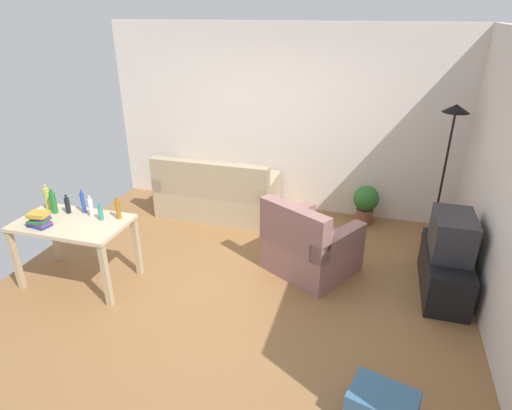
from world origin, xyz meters
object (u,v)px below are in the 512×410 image
at_px(desk, 73,230).
at_px(storage_box, 382,409).
at_px(bottle_dark, 67,205).
at_px(bottle_clear, 91,207).
at_px(tv_stand, 444,272).
at_px(bottle_amber, 118,209).
at_px(bottle_squat, 47,198).
at_px(tv, 453,235).
at_px(bottle_blue, 83,202).
at_px(armchair, 309,247).
at_px(torchiere_lamp, 451,136).
at_px(couch, 217,196).
at_px(bottle_tall, 101,212).
at_px(book_stack, 39,220).
at_px(bottle_green, 53,202).
at_px(potted_plant, 366,202).

height_order(desk, storage_box, desk).
distance_m(bottle_dark, bottle_clear, 0.30).
xyz_separation_m(tv_stand, bottle_amber, (-3.49, -0.73, 0.63)).
bearing_deg(bottle_squat, tv, 9.49).
bearing_deg(desk, bottle_blue, 89.83).
height_order(desk, armchair, armchair).
distance_m(armchair, bottle_amber, 2.19).
bearing_deg(armchair, bottle_dark, 45.87).
height_order(tv_stand, tv, tv).
distance_m(tv, torchiere_lamp, 1.45).
height_order(tv, torchiere_lamp, torchiere_lamp).
bearing_deg(couch, armchair, 144.15).
distance_m(tv_stand, bottle_squat, 4.50).
bearing_deg(bottle_blue, bottle_tall, -20.06).
relative_size(bottle_squat, book_stack, 1.13).
bearing_deg(bottle_green, bottle_squat, 153.59).
bearing_deg(torchiere_lamp, bottle_green, -154.11).
height_order(torchiere_lamp, desk, torchiere_lamp).
distance_m(tv_stand, bottle_amber, 3.62).
height_order(tv_stand, book_stack, book_stack).
xyz_separation_m(bottle_squat, bottle_dark, (0.28, -0.03, -0.04)).
distance_m(torchiere_lamp, bottle_green, 4.76).
bearing_deg(bottle_amber, bottle_dark, -176.98).
height_order(couch, tv, same).
height_order(torchiere_lamp, bottle_green, torchiere_lamp).
distance_m(tv_stand, desk, 4.07).
relative_size(potted_plant, bottle_dark, 2.59).
xyz_separation_m(tv_stand, bottle_blue, (-3.95, -0.70, 0.64)).
bearing_deg(desk, tv_stand, 12.99).
bearing_deg(tv_stand, torchiere_lamp, 0.00).
relative_size(armchair, bottle_dark, 5.45).
bearing_deg(torchiere_lamp, tv_stand, -90.00).
bearing_deg(storage_box, torchiere_lamp, 79.11).
bearing_deg(torchiere_lamp, storage_box, -100.89).
bearing_deg(tv_stand, bottle_tall, 102.47).
relative_size(bottle_squat, bottle_dark, 1.34).
bearing_deg(armchair, potted_plant, -81.76).
distance_m(desk, book_stack, 0.36).
distance_m(tv_stand, potted_plant, 1.71).
relative_size(potted_plant, bottle_amber, 2.23).
xyz_separation_m(storage_box, bottle_green, (-3.64, 1.13, 0.74)).
bearing_deg(bottle_tall, bottle_dark, 173.92).
xyz_separation_m(bottle_dark, book_stack, (-0.08, -0.36, -0.02)).
bearing_deg(bottle_dark, bottle_green, -163.90).
bearing_deg(torchiere_lamp, bottle_squat, -155.52).
height_order(desk, bottle_blue, bottle_blue).
bearing_deg(bottle_tall, bottle_squat, 174.27).
distance_m(tv, armchair, 1.55).
bearing_deg(bottle_tall, armchair, 20.35).
relative_size(bottle_blue, bottle_amber, 1.08).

